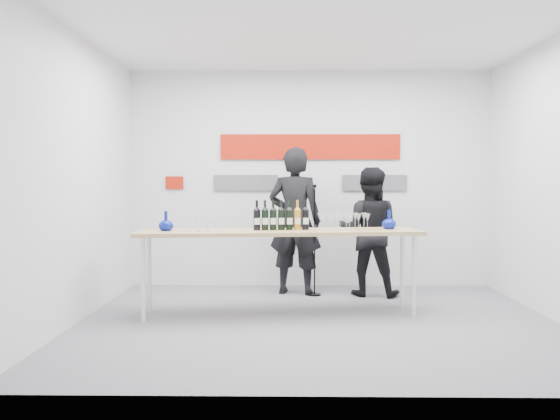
{
  "coord_description": "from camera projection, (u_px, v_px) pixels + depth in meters",
  "views": [
    {
      "loc": [
        -0.31,
        -5.65,
        1.47
      ],
      "look_at": [
        -0.4,
        0.42,
        1.15
      ],
      "focal_mm": 35.0,
      "sensor_mm": 36.0,
      "label": 1
    }
  ],
  "objects": [
    {
      "name": "presenter_right",
      "position": [
        369.0,
        232.0,
        7.01
      ],
      "size": [
        0.92,
        0.79,
        1.65
      ],
      "primitive_type": "imported",
      "rotation": [
        0.0,
        0.0,
        2.91
      ],
      "color": "black",
      "rests_on": "ground"
    },
    {
      "name": "decanter_right",
      "position": [
        389.0,
        219.0,
        6.15
      ],
      "size": [
        0.16,
        0.16,
        0.21
      ],
      "primitive_type": null,
      "color": "navy",
      "rests_on": "tasting_table"
    },
    {
      "name": "decanter_left",
      "position": [
        166.0,
        221.0,
        5.93
      ],
      "size": [
        0.16,
        0.16,
        0.21
      ],
      "primitive_type": null,
      "color": "navy",
      "rests_on": "tasting_table"
    },
    {
      "name": "mic_stand",
      "position": [
        315.0,
        262.0,
        7.01
      ],
      "size": [
        0.17,
        0.17,
        1.43
      ],
      "rotation": [
        0.0,
        0.0,
        -0.28
      ],
      "color": "black",
      "rests_on": "ground"
    },
    {
      "name": "ground",
      "position": [
        317.0,
        321.0,
        5.72
      ],
      "size": [
        5.0,
        5.0,
        0.0
      ],
      "primitive_type": "plane",
      "color": "slate",
      "rests_on": "ground"
    },
    {
      "name": "back_wall",
      "position": [
        310.0,
        179.0,
        7.64
      ],
      "size": [
        5.0,
        0.04,
        3.0
      ],
      "primitive_type": "cube",
      "color": "silver",
      "rests_on": "ground"
    },
    {
      "name": "glasses_left",
      "position": [
        201.0,
        222.0,
        5.9
      ],
      "size": [
        0.38,
        0.24,
        0.18
      ],
      "color": "silver",
      "rests_on": "tasting_table"
    },
    {
      "name": "wine_bottles",
      "position": [
        281.0,
        215.0,
        6.02
      ],
      "size": [
        0.62,
        0.14,
        0.33
      ],
      "rotation": [
        0.0,
        0.0,
        0.1
      ],
      "color": "black",
      "rests_on": "tasting_table"
    },
    {
      "name": "glasses_right",
      "position": [
        344.0,
        221.0,
        6.05
      ],
      "size": [
        0.58,
        0.27,
        0.18
      ],
      "color": "silver",
      "rests_on": "tasting_table"
    },
    {
      "name": "tasting_table",
      "position": [
        280.0,
        237.0,
        5.99
      ],
      "size": [
        3.15,
        0.93,
        0.93
      ],
      "rotation": [
        0.0,
        0.0,
        0.1
      ],
      "color": "tan",
      "rests_on": "ground"
    },
    {
      "name": "signage",
      "position": [
        306.0,
        157.0,
        7.59
      ],
      "size": [
        3.38,
        0.02,
        0.79
      ],
      "color": "#AE1707",
      "rests_on": "back_wall"
    },
    {
      "name": "presenter_left",
      "position": [
        295.0,
        221.0,
        7.09
      ],
      "size": [
        0.78,
        0.6,
        1.91
      ],
      "primitive_type": "imported",
      "rotation": [
        0.0,
        0.0,
        2.91
      ],
      "color": "black",
      "rests_on": "ground"
    }
  ]
}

